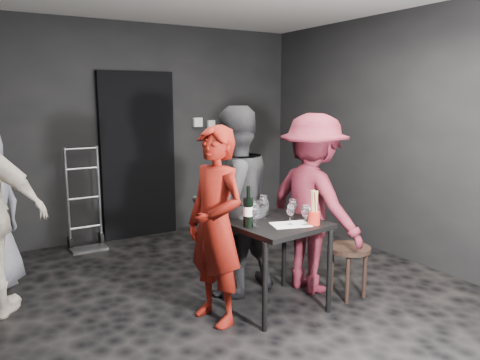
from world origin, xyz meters
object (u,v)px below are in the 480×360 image
server_red (215,221)px  woman_black (233,189)px  stool (349,256)px  man_maroon (313,196)px  breadstick_cup (314,208)px  tasting_table (276,233)px  hand_truck (86,230)px  wine_bottle (248,211)px

server_red → woman_black: woman_black is taller
stool → man_maroon: (-0.17, 0.30, 0.51)m
stool → breadstick_cup: (-0.46, -0.06, 0.50)m
tasting_table → breadstick_cup: breadstick_cup is taller
man_maroon → breadstick_cup: size_ratio=5.81×
hand_truck → tasting_table: bearing=-67.6°
stool → breadstick_cup: 0.69m
woman_black → breadstick_cup: (0.37, -0.68, -0.08)m
tasting_table → man_maroon: man_maroon is taller
wine_bottle → breadstick_cup: bearing=-23.6°
server_red → breadstick_cup: server_red is taller
server_red → man_maroon: (1.06, 0.10, 0.07)m
tasting_table → man_maroon: bearing=15.4°
hand_truck → man_maroon: bearing=-56.8°
wine_bottle → breadstick_cup: wine_bottle is taller
tasting_table → breadstick_cup: size_ratio=2.43×
breadstick_cup → man_maroon: bearing=51.6°
man_maroon → wine_bottle: bearing=93.3°
hand_truck → man_maroon: (1.55, -2.30, 0.68)m
wine_bottle → breadstick_cup: (0.50, -0.22, 0.01)m
tasting_table → woman_black: 0.58m
server_red → wine_bottle: 0.28m
stool → woman_black: woman_black is taller
server_red → tasting_table: bearing=73.8°
woman_black → wine_bottle: bearing=64.5°
hand_truck → wine_bottle: size_ratio=3.62×
man_maroon → wine_bottle: size_ratio=5.36×
man_maroon → server_red: bearing=88.5°
stool → woman_black: size_ratio=0.24×
tasting_table → stool: size_ratio=1.60×
hand_truck → breadstick_cup: (1.26, -2.66, 0.67)m
woman_black → hand_truck: bearing=-76.3°
hand_truck → server_red: server_red is taller
woman_black → wine_bottle: (-0.13, -0.47, -0.09)m
breadstick_cup → wine_bottle: bearing=156.4°
stool → hand_truck: bearing=123.5°
stool → breadstick_cup: breadstick_cup is taller
tasting_table → wine_bottle: size_ratio=2.24×
hand_truck → tasting_table: (1.04, -2.44, 0.43)m
breadstick_cup → server_red: bearing=161.6°
server_red → man_maroon: 1.07m
woman_black → man_maroon: (0.66, -0.32, -0.08)m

